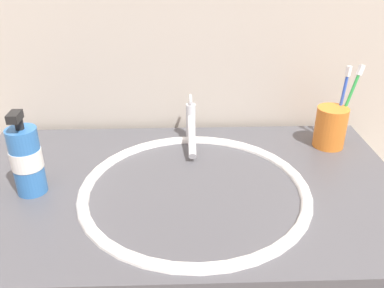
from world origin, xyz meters
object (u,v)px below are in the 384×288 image
at_px(toothbrush_cup, 329,127).
at_px(toothbrush_green, 347,100).
at_px(toothbrush_blue, 340,100).
at_px(faucet, 189,126).
at_px(soap_dispenser, 24,160).

xyz_separation_m(toothbrush_cup, toothbrush_green, (0.04, 0.01, 0.06)).
height_order(toothbrush_cup, toothbrush_green, toothbrush_green).
bearing_deg(toothbrush_blue, toothbrush_green, -22.32).
bearing_deg(faucet, soap_dispenser, -147.86).
bearing_deg(soap_dispenser, toothbrush_green, 15.29).
distance_m(toothbrush_cup, soap_dispenser, 0.68).
bearing_deg(soap_dispenser, faucet, 32.14).
height_order(toothbrush_green, soap_dispenser, toothbrush_green).
bearing_deg(toothbrush_green, toothbrush_blue, 157.68).
distance_m(faucet, toothbrush_cup, 0.33).
height_order(faucet, toothbrush_cup, faucet).
distance_m(faucet, soap_dispenser, 0.39).
distance_m(toothbrush_green, toothbrush_blue, 0.01).
xyz_separation_m(toothbrush_blue, soap_dispenser, (-0.68, -0.20, -0.04)).
bearing_deg(toothbrush_green, faucet, 177.80).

